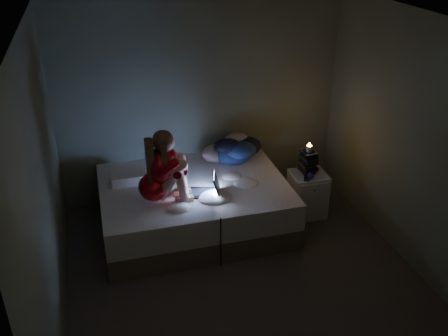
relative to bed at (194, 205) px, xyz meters
name	(u,v)px	position (x,y,z in m)	size (l,w,h in m)	color
floor	(245,280)	(0.29, -1.10, -0.31)	(3.60, 3.80, 0.02)	#493F3B
ceiling	(251,25)	(0.29, -1.10, 2.31)	(3.60, 3.80, 0.02)	silver
wall_back	(201,101)	(0.29, 0.81, 1.00)	(3.60, 0.02, 2.60)	#585D4D
wall_front	(346,314)	(0.29, -3.01, 1.00)	(3.60, 0.02, 2.60)	#585D4D
wall_left	(42,196)	(-1.52, -1.10, 1.00)	(0.02, 3.80, 2.60)	#585D4D
wall_right	(418,147)	(2.10, -1.10, 1.00)	(0.02, 3.80, 2.60)	#585D4D
bed	(194,205)	(0.00, 0.00, 0.00)	(2.15, 1.61, 0.59)	silver
pillow	(129,177)	(-0.72, 0.26, 0.36)	(0.42, 0.30, 0.12)	white
woman	(152,167)	(-0.49, -0.26, 0.71)	(0.51, 0.34, 0.83)	maroon
laptop	(203,184)	(0.05, -0.26, 0.42)	(0.36, 0.26, 0.26)	black
clothes_pile	(232,148)	(0.60, 0.46, 0.46)	(0.56, 0.45, 0.34)	navy
nightstand	(307,194)	(1.42, -0.11, -0.01)	(0.43, 0.38, 0.57)	silver
book_stack	(308,162)	(1.42, -0.04, 0.40)	(0.19, 0.25, 0.26)	black
candle	(309,150)	(1.42, -0.04, 0.57)	(0.07, 0.07, 0.08)	beige
phone	(307,178)	(1.35, -0.21, 0.28)	(0.07, 0.14, 0.01)	black
blue_orb	(311,176)	(1.39, -0.22, 0.32)	(0.08, 0.08, 0.08)	navy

